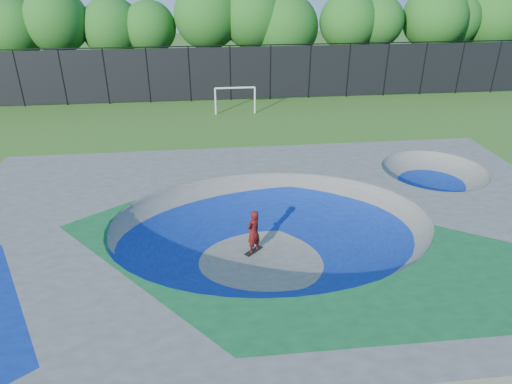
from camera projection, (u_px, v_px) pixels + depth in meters
ground at (270, 257)px, 16.03m from camera, size 120.00×120.00×0.00m
skate_deck at (271, 239)px, 15.69m from camera, size 22.00×14.00×1.50m
skater at (253, 232)px, 15.98m from camera, size 0.72×0.70×1.66m
skateboard at (253, 251)px, 16.34m from camera, size 0.72×0.69×0.05m
soccer_goal at (235, 95)px, 30.94m from camera, size 2.82×0.12×1.86m
fence at (230, 72)px, 33.76m from camera, size 48.09×0.09×4.04m
treeline at (262, 22)px, 37.23m from camera, size 52.86×7.50×8.25m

